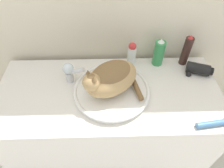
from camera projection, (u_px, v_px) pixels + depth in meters
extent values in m
cube|color=white|center=(109.00, 128.00, 1.44)|extent=(1.29, 0.57, 0.82)
cylinder|color=white|center=(112.00, 91.00, 1.11)|extent=(0.40, 0.40, 0.03)
torus|color=white|center=(112.00, 90.00, 1.10)|extent=(0.42, 0.42, 0.02)
ellipsoid|color=tan|center=(112.00, 78.00, 1.04)|extent=(0.35, 0.33, 0.16)
ellipsoid|color=brown|center=(112.00, 73.00, 1.01)|extent=(0.27, 0.25, 0.07)
sphere|color=tan|center=(92.00, 82.00, 0.96)|extent=(0.09, 0.09, 0.09)
sphere|color=brown|center=(92.00, 79.00, 0.94)|extent=(0.05, 0.05, 0.05)
cone|color=brown|center=(88.00, 72.00, 0.94)|extent=(0.03, 0.03, 0.03)
cone|color=brown|center=(94.00, 79.00, 0.91)|extent=(0.03, 0.03, 0.03)
cylinder|color=brown|center=(137.00, 88.00, 1.08)|extent=(0.06, 0.16, 0.03)
cylinder|color=silver|center=(70.00, 77.00, 1.17)|extent=(0.04, 0.04, 0.07)
cylinder|color=silver|center=(76.00, 71.00, 1.11)|extent=(0.11, 0.07, 0.08)
sphere|color=silver|center=(68.00, 69.00, 1.12)|extent=(0.06, 0.06, 0.06)
cylinder|color=#331E19|center=(186.00, 51.00, 1.23)|extent=(0.05, 0.05, 0.19)
cone|color=red|center=(191.00, 37.00, 1.15)|extent=(0.03, 0.03, 0.02)
cylinder|color=#338C4C|center=(159.00, 53.00, 1.24)|extent=(0.07, 0.07, 0.16)
cone|color=white|center=(162.00, 41.00, 1.17)|extent=(0.04, 0.04, 0.02)
cylinder|color=silver|center=(132.00, 56.00, 1.25)|extent=(0.05, 0.05, 0.13)
sphere|color=red|center=(133.00, 46.00, 1.19)|extent=(0.05, 0.05, 0.05)
cylinder|color=#4C7FB2|center=(211.00, 124.00, 0.97)|extent=(0.15, 0.05, 0.03)
cylinder|color=black|center=(198.00, 69.00, 1.21)|extent=(0.15, 0.11, 0.07)
cylinder|color=black|center=(189.00, 69.00, 1.24)|extent=(0.07, 0.11, 0.03)
cylinder|color=black|center=(211.00, 71.00, 1.20)|extent=(0.04, 0.05, 0.05)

